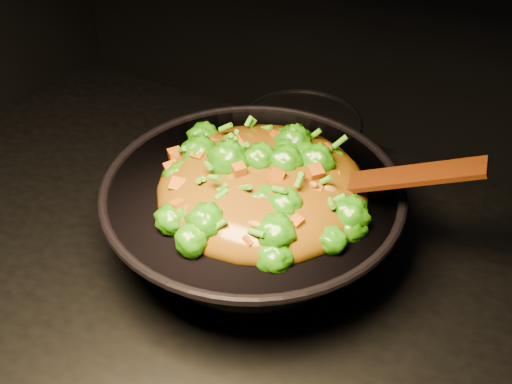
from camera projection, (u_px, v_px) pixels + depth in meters
The scene contains 4 objects.
wok at pixel (253, 219), 0.94m from camera, with size 0.42×0.42×0.12m, color black, non-canonical shape.
stir_fry at pixel (263, 162), 0.87m from camera, with size 0.30×0.30×0.10m, color #247308, non-canonical shape.
spatula at pixel (379, 179), 0.85m from camera, with size 0.27×0.04×0.01m, color black.
back_pot at pixel (300, 146), 1.09m from camera, with size 0.19×0.19×0.11m, color black.
Camera 1 is at (0.37, -0.52, 1.59)m, focal length 45.00 mm.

